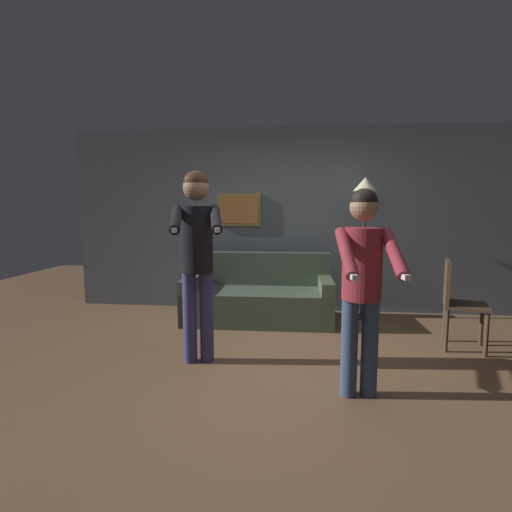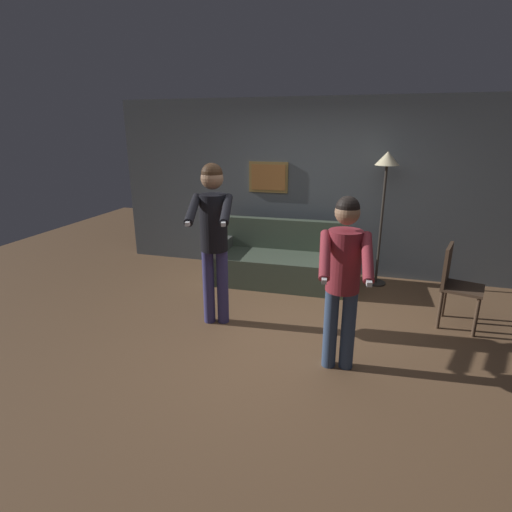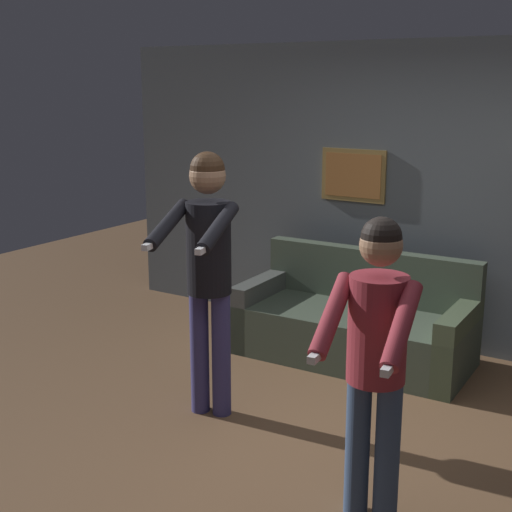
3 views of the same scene
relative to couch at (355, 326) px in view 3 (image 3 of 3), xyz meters
The scene contains 5 objects.
ground_plane 1.64m from the couch, 74.74° to the right, with size 12.00×12.00×0.00m, color brown.
back_wall_assembly 1.28m from the couch, 57.03° to the left, with size 6.40×0.09×2.60m.
couch is the anchor object (origin of this frame).
person_standing_left 1.76m from the couch, 105.48° to the right, with size 0.55×0.78×1.82m.
person_standing_right 2.38m from the couch, 63.32° to the right, with size 0.48×0.65×1.62m.
Camera 3 is at (1.88, -3.62, 2.26)m, focal length 50.00 mm.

